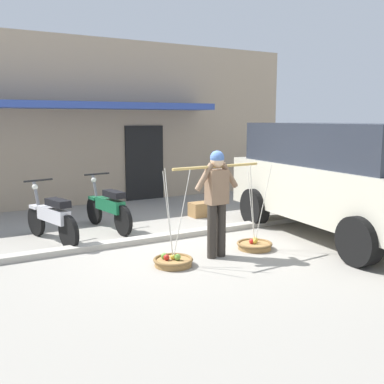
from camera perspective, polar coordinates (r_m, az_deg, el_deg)
ground_plane at (r=7.78m, az=-1.14°, el=-7.11°), size 90.00×90.00×0.00m
sidewalk_curb at (r=8.36m, az=-3.45°, el=-5.61°), size 20.00×0.24×0.10m
fruit_vendor at (r=7.11m, az=3.13°, el=-0.57°), size 1.61×0.22×1.70m
fruit_basket_left_side at (r=7.81m, az=7.84°, el=-6.55°), size 0.60×0.60×1.45m
fruit_basket_right_side at (r=6.89m, az=-2.39°, el=-8.60°), size 0.60×0.60×1.45m
motorcycle_nearest_shop at (r=8.43m, az=-17.12°, el=-3.07°), size 0.62×1.79×1.09m
motorcycle_second_in_row at (r=9.12m, az=-10.41°, el=-1.91°), size 0.54×1.81×1.09m
parked_truck at (r=8.82m, az=18.12°, el=1.87°), size 2.51×4.96×2.10m
storefront_building at (r=14.17m, az=-17.56°, el=8.40°), size 13.00×6.00×4.20m
wooden_crate at (r=10.25m, az=1.00°, el=-2.21°), size 0.44×0.36×0.32m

